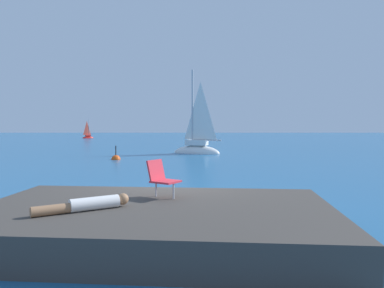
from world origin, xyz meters
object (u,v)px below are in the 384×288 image
(sailboat_far, at_px, (89,137))
(person_sunbather, at_px, (89,204))
(beach_chair, at_px, (162,177))
(marker_buoy, at_px, (117,159))
(sailboat_near, at_px, (198,149))

(sailboat_far, xyz_separation_m, person_sunbather, (13.57, -49.79, 0.58))
(person_sunbather, distance_m, beach_chair, 1.80)
(beach_chair, distance_m, marker_buoy, 15.77)
(sailboat_near, xyz_separation_m, beach_chair, (-1.02, -19.88, 0.72))
(marker_buoy, bearing_deg, sailboat_far, 107.96)
(sailboat_near, relative_size, sailboat_far, 2.05)
(person_sunbather, bearing_deg, marker_buoy, -112.85)
(sailboat_near, relative_size, beach_chair, 8.45)
(sailboat_near, height_order, person_sunbather, sailboat_near)
(sailboat_far, relative_size, beach_chair, 4.12)
(person_sunbather, bearing_deg, sailboat_far, -107.17)
(person_sunbather, distance_m, marker_buoy, 16.72)
(sailboat_far, bearing_deg, sailboat_near, -99.73)
(sailboat_near, height_order, sailboat_far, sailboat_near)
(sailboat_far, height_order, person_sunbather, sailboat_far)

